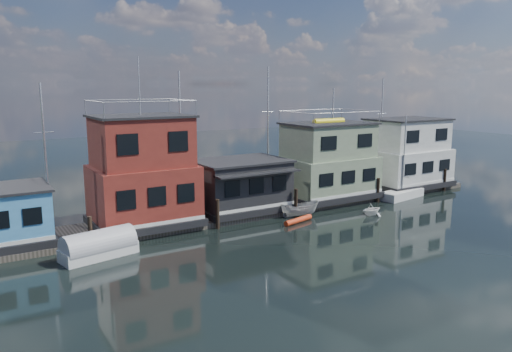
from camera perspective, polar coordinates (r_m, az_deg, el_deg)
ground at (r=31.49m, az=10.04°, el=-8.96°), size 160.00×160.00×0.00m
dock at (r=40.76m, az=-1.19°, el=-4.00°), size 48.00×5.00×0.40m
houseboat_red at (r=36.49m, az=-12.81°, el=0.29°), size 7.40×5.90×11.86m
houseboat_dark at (r=40.01m, az=-1.80°, el=-1.03°), size 7.40×6.10×4.06m
houseboat_green at (r=44.89m, az=8.21°, el=1.60°), size 8.40×5.90×7.03m
houseboat_white at (r=51.80m, az=16.78°, el=2.42°), size 8.40×5.90×6.66m
pilings at (r=38.05m, az=0.51°, el=-3.66°), size 42.28×0.28×2.20m
background_masts at (r=47.31m, az=0.10°, el=4.60°), size 36.40×0.16×12.00m
dinghy_white at (r=41.12m, az=13.07°, el=-3.71°), size 1.97×1.72×1.01m
day_sailer at (r=47.95m, az=16.34°, el=-1.94°), size 5.02×2.36×7.61m
tarp_runabout at (r=32.02m, az=-17.52°, el=-7.68°), size 4.75×2.63×1.82m
motorboat at (r=39.83m, az=5.01°, el=-3.78°), size 3.39×2.09×1.23m
red_kayak at (r=38.12m, az=4.84°, el=-5.05°), size 2.88×1.13×0.42m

